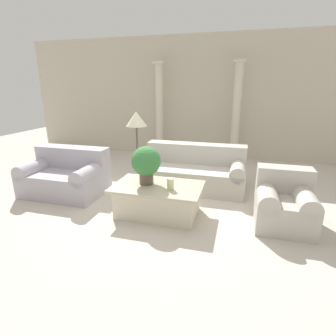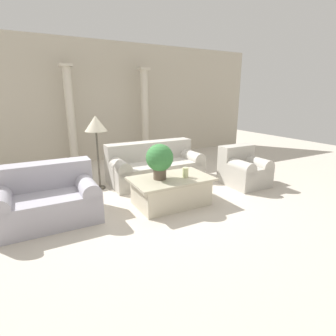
% 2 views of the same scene
% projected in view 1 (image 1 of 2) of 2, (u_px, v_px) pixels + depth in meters
% --- Properties ---
extents(ground_plane, '(16.00, 16.00, 0.00)m').
position_uv_depth(ground_plane, '(161.00, 202.00, 4.52)').
color(ground_plane, beige).
extents(wall_back, '(10.00, 0.06, 3.20)m').
position_uv_depth(wall_back, '(197.00, 98.00, 7.12)').
color(wall_back, beige).
rests_on(wall_back, ground_plane).
extents(sofa_long, '(1.96, 0.94, 0.82)m').
position_uv_depth(sofa_long, '(193.00, 171.00, 5.10)').
color(sofa_long, '#B7B2A8').
rests_on(sofa_long, ground_plane).
extents(loveseat, '(1.41, 0.94, 0.82)m').
position_uv_depth(loveseat, '(66.00, 175.00, 4.82)').
color(loveseat, '#ACA8B3').
rests_on(loveseat, ground_plane).
extents(coffee_table, '(1.34, 0.83, 0.47)m').
position_uv_depth(coffee_table, '(158.00, 199.00, 4.02)').
color(coffee_table, beige).
rests_on(coffee_table, ground_plane).
extents(potted_plant, '(0.45, 0.45, 0.58)m').
position_uv_depth(potted_plant, '(146.00, 162.00, 3.93)').
color(potted_plant, brown).
rests_on(potted_plant, coffee_table).
extents(pillar_candle, '(0.10, 0.10, 0.17)m').
position_uv_depth(pillar_candle, '(170.00, 184.00, 3.78)').
color(pillar_candle, beige).
rests_on(pillar_candle, coffee_table).
extents(floor_lamp, '(0.42, 0.42, 1.43)m').
position_uv_depth(floor_lamp, '(136.00, 121.00, 5.19)').
color(floor_lamp, '#4C473D').
rests_on(floor_lamp, ground_plane).
extents(column_left, '(0.28, 0.28, 2.51)m').
position_uv_depth(column_left, '(160.00, 110.00, 7.04)').
color(column_left, beige).
rests_on(column_left, ground_plane).
extents(column_right, '(0.28, 0.28, 2.51)m').
position_uv_depth(column_right, '(236.00, 112.00, 6.52)').
color(column_right, beige).
rests_on(column_right, ground_plane).
extents(armchair, '(0.77, 0.84, 0.79)m').
position_uv_depth(armchair, '(284.00, 202.00, 3.70)').
color(armchair, '#B7B2A8').
rests_on(armchair, ground_plane).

